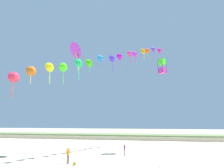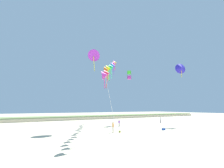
# 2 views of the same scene
# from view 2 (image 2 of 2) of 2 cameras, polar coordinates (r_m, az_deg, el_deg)

# --- Properties ---
(ground_plane) EXTENTS (240.00, 240.00, 0.00)m
(ground_plane) POSITION_cam_2_polar(r_m,az_deg,el_deg) (25.69, 23.95, -17.64)
(ground_plane) COLOR beige
(dune_ridge) EXTENTS (120.00, 9.92, 1.22)m
(dune_ridge) POSITION_cam_2_polar(r_m,az_deg,el_deg) (60.56, -10.26, -12.35)
(dune_ridge) COLOR beige
(dune_ridge) RESTS_ON ground
(person_near_left) EXTENTS (0.36, 0.47, 1.50)m
(person_near_left) POSITION_cam_2_polar(r_m,az_deg,el_deg) (34.87, 2.72, -14.51)
(person_near_left) COLOR gray
(person_near_left) RESTS_ON ground
(person_near_right) EXTENTS (0.26, 0.54, 1.57)m
(person_near_right) POSITION_cam_2_polar(r_m,az_deg,el_deg) (45.32, 17.99, -12.80)
(person_near_right) COLOR #282D4C
(person_near_right) RESTS_ON ground
(person_mid_center) EXTENTS (0.39, 0.57, 1.76)m
(person_mid_center) POSITION_cam_2_polar(r_m,az_deg,el_deg) (26.57, 0.38, -15.88)
(person_mid_center) COLOR #726656
(person_mid_center) RESTS_ON ground
(kite_banner_string) EXTENTS (17.52, 26.12, 19.40)m
(kite_banner_string) POSITION_cam_2_polar(r_m,az_deg,el_deg) (34.17, 0.16, 7.02)
(kite_banner_string) COLOR #C531AA
(large_kite_low_lead) EXTENTS (2.98, 2.25, 3.86)m
(large_kite_low_lead) POSITION_cam_2_polar(r_m,az_deg,el_deg) (43.10, 24.81, 5.52)
(large_kite_low_lead) COLOR #3126C3
(large_kite_mid_trail) EXTENTS (1.33, 1.33, 2.30)m
(large_kite_mid_trail) POSITION_cam_2_polar(r_m,az_deg,el_deg) (41.87, 6.57, 3.43)
(large_kite_mid_trail) COLOR #CF31AA
(large_kite_high_solo) EXTENTS (3.20, 3.10, 4.78)m
(large_kite_high_solo) POSITION_cam_2_polar(r_m,az_deg,el_deg) (32.53, -6.80, 10.87)
(large_kite_high_solo) COLOR purple
(beach_cooler) EXTENTS (0.58, 0.41, 0.46)m
(beach_cooler) POSITION_cam_2_polar(r_m,az_deg,el_deg) (31.24, 19.04, -15.87)
(beach_cooler) COLOR blue
(beach_cooler) RESTS_ON ground
(beach_ball) EXTENTS (0.36, 0.36, 0.36)m
(beach_ball) POSITION_cam_2_polar(r_m,az_deg,el_deg) (26.74, 2.95, -17.63)
(beach_ball) COLOR orange
(beach_ball) RESTS_ON ground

